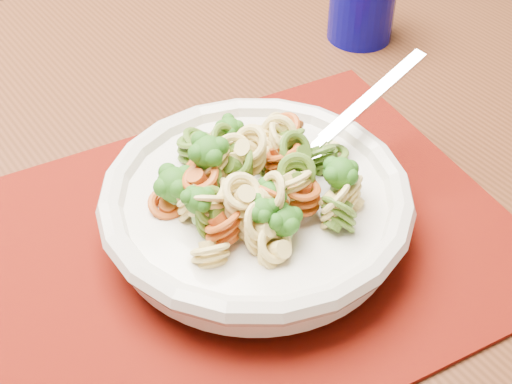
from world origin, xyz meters
name	(u,v)px	position (x,y,z in m)	size (l,w,h in m)	color
dining_table	(235,264)	(0.29, -0.61, 0.63)	(1.40, 1.02, 0.74)	#512917
placemat	(239,244)	(0.26, -0.68, 0.74)	(0.41, 0.32, 0.00)	#651404
pasta_bowl	(256,204)	(0.28, -0.68, 0.77)	(0.24, 0.24, 0.05)	beige
pasta_broccoli_heap	(256,186)	(0.28, -0.68, 0.79)	(0.20, 0.20, 0.06)	#D7C06A
fork	(300,160)	(0.33, -0.66, 0.78)	(0.19, 0.02, 0.01)	silver
tumbler	(363,0)	(0.51, -0.46, 0.78)	(0.07, 0.07, 0.09)	#050565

